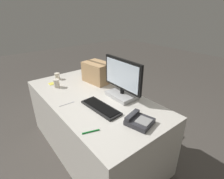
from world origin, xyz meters
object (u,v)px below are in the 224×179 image
at_px(monitor, 122,83).
at_px(keyboard, 101,107).
at_px(desk_phone, 139,121).
at_px(paper_cup_right, 57,83).
at_px(cardboard_box, 97,72).
at_px(paper_cup_left, 57,76).
at_px(spoon, 69,103).
at_px(sticky_note_pad, 52,84).
at_px(pen_marker, 91,132).

bearing_deg(monitor, keyboard, -80.16).
distance_m(desk_phone, paper_cup_right, 1.19).
bearing_deg(desk_phone, monitor, 140.60).
relative_size(monitor, desk_phone, 2.19).
xyz_separation_m(paper_cup_right, cardboard_box, (0.16, 0.50, 0.08)).
bearing_deg(monitor, paper_cup_left, -159.88).
relative_size(keyboard, spoon, 2.72).
bearing_deg(sticky_note_pad, paper_cup_right, 2.77).
bearing_deg(sticky_note_pad, cardboard_box, 59.35).
relative_size(monitor, paper_cup_left, 6.21).
distance_m(monitor, paper_cup_right, 0.85).
xyz_separation_m(cardboard_box, sticky_note_pad, (-0.30, -0.51, -0.13)).
distance_m(monitor, cardboard_box, 0.54).
height_order(desk_phone, cardboard_box, cardboard_box).
relative_size(paper_cup_right, cardboard_box, 0.26).
xyz_separation_m(paper_cup_left, cardboard_box, (0.42, 0.39, 0.09)).
bearing_deg(pen_marker, paper_cup_left, 96.68).
relative_size(monitor, keyboard, 1.17).
bearing_deg(monitor, paper_cup_right, -146.60).
height_order(monitor, cardboard_box, monitor).
xyz_separation_m(keyboard, pen_marker, (0.24, -0.27, -0.01)).
xyz_separation_m(keyboard, paper_cup_left, (-1.01, -0.02, 0.03)).
distance_m(pen_marker, sticky_note_pad, 1.15).
distance_m(keyboard, pen_marker, 0.36).
relative_size(spoon, cardboard_box, 0.44).
relative_size(monitor, sticky_note_pad, 6.62).
relative_size(paper_cup_left, cardboard_box, 0.22).
height_order(keyboard, paper_cup_left, paper_cup_left).
bearing_deg(cardboard_box, paper_cup_right, -107.77).
xyz_separation_m(monitor, keyboard, (0.06, -0.33, -0.16)).
distance_m(keyboard, spoon, 0.35).
height_order(keyboard, cardboard_box, cardboard_box).
bearing_deg(sticky_note_pad, pen_marker, -6.39).
distance_m(monitor, desk_phone, 0.53).
relative_size(monitor, spoon, 3.17).
distance_m(spoon, cardboard_box, 0.66).
bearing_deg(desk_phone, spoon, -169.95).
distance_m(desk_phone, pen_marker, 0.42).
bearing_deg(keyboard, sticky_note_pad, -174.74).
xyz_separation_m(spoon, pen_marker, (0.53, -0.07, 0.00)).
xyz_separation_m(desk_phone, spoon, (-0.69, -0.32, -0.03)).
bearing_deg(desk_phone, keyboard, -178.49).
relative_size(paper_cup_left, spoon, 0.51).
xyz_separation_m(paper_cup_right, sticky_note_pad, (-0.14, -0.01, -0.05)).
height_order(paper_cup_left, pen_marker, paper_cup_left).
xyz_separation_m(paper_cup_right, spoon, (0.47, -0.07, -0.05)).
bearing_deg(paper_cup_left, spoon, -13.96).
xyz_separation_m(monitor, pen_marker, (0.30, -0.60, -0.17)).
height_order(monitor, pen_marker, monitor).
bearing_deg(cardboard_box, monitor, -4.38).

